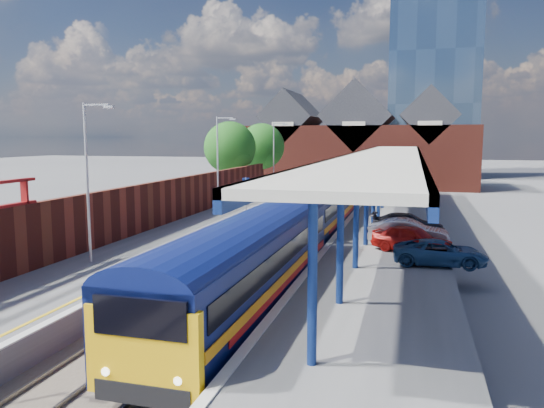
% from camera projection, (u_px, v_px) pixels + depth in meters
% --- Properties ---
extents(ground, '(240.00, 240.00, 0.00)m').
position_uv_depth(ground, '(324.00, 214.00, 45.06)').
color(ground, '#5B5B5E').
rests_on(ground, ground).
extents(ballast_bed, '(6.00, 76.00, 0.06)m').
position_uv_depth(ballast_bed, '(299.00, 235.00, 35.47)').
color(ballast_bed, '#473D33').
rests_on(ballast_bed, ground).
extents(rails, '(4.51, 76.00, 0.14)m').
position_uv_depth(rails, '(299.00, 234.00, 35.45)').
color(rails, slate).
rests_on(rails, ground).
extents(left_platform, '(5.00, 76.00, 1.00)m').
position_uv_depth(left_platform, '(222.00, 224.00, 36.81)').
color(left_platform, '#565659').
rests_on(left_platform, ground).
extents(right_platform, '(6.00, 76.00, 1.00)m').
position_uv_depth(right_platform, '(391.00, 232.00, 33.87)').
color(right_platform, '#565659').
rests_on(right_platform, ground).
extents(coping_left, '(0.30, 76.00, 0.05)m').
position_uv_depth(coping_left, '(254.00, 218.00, 36.15)').
color(coping_left, silver).
rests_on(coping_left, left_platform).
extents(coping_right, '(0.30, 76.00, 0.05)m').
position_uv_depth(coping_right, '(346.00, 222.00, 34.54)').
color(coping_right, silver).
rests_on(coping_right, right_platform).
extents(yellow_line, '(0.14, 76.00, 0.01)m').
position_uv_depth(yellow_line, '(246.00, 218.00, 36.30)').
color(yellow_line, yellow).
rests_on(yellow_line, left_platform).
extents(train, '(2.99, 65.93, 3.45)m').
position_uv_depth(train, '(340.00, 191.00, 43.25)').
color(train, '#0B154F').
rests_on(train, ground).
extents(canopy, '(4.50, 52.00, 4.48)m').
position_uv_depth(canopy, '(386.00, 156.00, 35.28)').
color(canopy, navy).
rests_on(canopy, right_platform).
extents(lamp_post_b, '(1.48, 0.18, 7.00)m').
position_uv_depth(lamp_post_b, '(90.00, 173.00, 23.05)').
color(lamp_post_b, '#A5A8AA').
rests_on(lamp_post_b, left_platform).
extents(lamp_post_c, '(1.48, 0.18, 7.00)m').
position_uv_depth(lamp_post_c, '(219.00, 158.00, 38.39)').
color(lamp_post_c, '#A5A8AA').
rests_on(lamp_post_c, left_platform).
extents(lamp_post_d, '(1.48, 0.18, 7.00)m').
position_uv_depth(lamp_post_d, '(275.00, 152.00, 53.73)').
color(lamp_post_d, '#A5A8AA').
rests_on(lamp_post_d, left_platform).
extents(platform_sign, '(0.55, 0.08, 2.50)m').
position_uv_depth(platform_sign, '(246.00, 188.00, 40.25)').
color(platform_sign, '#A5A8AA').
rests_on(platform_sign, left_platform).
extents(brick_wall, '(0.35, 50.00, 3.86)m').
position_uv_depth(brick_wall, '(141.00, 207.00, 31.04)').
color(brick_wall, maroon).
rests_on(brick_wall, left_platform).
extents(station_building, '(30.00, 12.12, 13.78)m').
position_uv_depth(station_building, '(358.00, 145.00, 71.21)').
color(station_building, maroon).
rests_on(station_building, ground).
extents(glass_tower, '(14.20, 14.20, 40.30)m').
position_uv_depth(glass_tower, '(434.00, 54.00, 87.90)').
color(glass_tower, '#49637D').
rests_on(glass_tower, ground).
extents(tree_near, '(5.20, 5.20, 8.10)m').
position_uv_depth(tree_near, '(231.00, 149.00, 52.69)').
color(tree_near, '#382314').
rests_on(tree_near, ground).
extents(tree_far, '(5.20, 5.20, 8.10)m').
position_uv_depth(tree_far, '(263.00, 148.00, 60.11)').
color(tree_far, '#382314').
rests_on(tree_far, ground).
extents(parked_car_red, '(4.15, 2.99, 1.31)m').
position_uv_depth(parked_car_red, '(412.00, 239.00, 25.54)').
color(parked_car_red, '#A8110E').
rests_on(parked_car_red, right_platform).
extents(parked_car_silver, '(4.15, 1.65, 1.34)m').
position_uv_depth(parked_car_silver, '(408.00, 232.00, 27.20)').
color(parked_car_silver, '#ACABB0').
rests_on(parked_car_silver, right_platform).
extents(parked_car_dark, '(4.19, 1.87, 1.19)m').
position_uv_depth(parked_car_dark, '(408.00, 224.00, 30.28)').
color(parked_car_dark, black).
rests_on(parked_car_dark, right_platform).
extents(parked_car_blue, '(3.99, 1.84, 1.11)m').
position_uv_depth(parked_car_blue, '(440.00, 253.00, 22.97)').
color(parked_car_blue, navy).
rests_on(parked_car_blue, right_platform).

